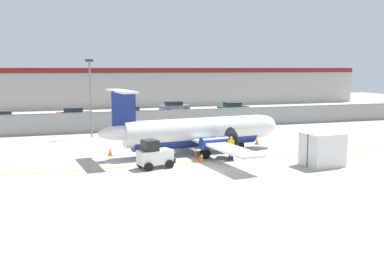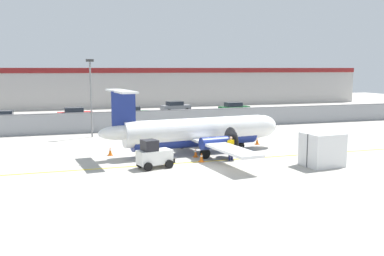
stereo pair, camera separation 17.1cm
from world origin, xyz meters
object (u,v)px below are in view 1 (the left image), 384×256
traffic_cone_far_left (202,157)px  traffic_cone_far_right (196,153)px  ground_crew_worker (231,147)px  parked_car_0 (3,118)px  parked_car_1 (74,114)px  parked_car_3 (174,107)px  parked_car_2 (131,113)px  commuter_airplane (199,132)px  traffic_cone_near_left (110,151)px  apron_light_pole (90,91)px  parked_car_4 (233,108)px  baggage_tug (154,155)px  traffic_cone_near_right (257,141)px  cargo_container (322,149)px

traffic_cone_far_left → traffic_cone_far_right: 1.68m
ground_crew_worker → parked_car_0: size_ratio=0.40×
parked_car_1 → traffic_cone_far_left: bearing=-75.8°
parked_car_1 → parked_car_3: size_ratio=0.97×
parked_car_2 → parked_car_3: (7.39, 6.50, 0.00)m
commuter_airplane → traffic_cone_near_left: (-6.64, 1.00, -1.29)m
apron_light_pole → parked_car_0: bearing=128.0°
parked_car_3 → ground_crew_worker: bearing=-106.4°
parked_car_2 → apron_light_pole: size_ratio=0.60×
parked_car_4 → traffic_cone_far_right: bearing=-122.1°
baggage_tug → parked_car_0: baggage_tug is taller
traffic_cone_far_right → traffic_cone_near_left: bearing=157.3°
traffic_cone_near_right → traffic_cone_far_left: same height
ground_crew_worker → parked_car_3: (4.80, 32.27, -0.06)m
ground_crew_worker → parked_car_3: size_ratio=0.39×
baggage_tug → traffic_cone_far_left: (3.53, 0.79, -0.54)m
traffic_cone_far_left → apron_light_pole: size_ratio=0.09×
commuter_airplane → parked_car_4: 28.11m
cargo_container → traffic_cone_near_right: size_ratio=4.00×
parked_car_3 → apron_light_pole: 23.28m
parked_car_2 → traffic_cone_far_left: bearing=-81.8°
commuter_airplane → traffic_cone_near_right: 6.31m
parked_car_2 → parked_car_0: bearing=-168.9°
traffic_cone_far_right → parked_car_2: size_ratio=0.15×
baggage_tug → traffic_cone_far_left: size_ratio=3.94×
parked_car_0 → apron_light_pole: size_ratio=0.58×
parked_car_3 → apron_light_pole: bearing=-133.2°
traffic_cone_near_left → parked_car_0: parked_car_0 is taller
baggage_tug → commuter_airplane: bearing=28.4°
traffic_cone_far_right → cargo_container: bearing=-36.1°
traffic_cone_far_right → parked_car_0: 27.60m
traffic_cone_near_right → parked_car_1: (-14.11, 21.19, 0.58)m
traffic_cone_near_right → traffic_cone_far_right: 7.43m
cargo_container → parked_car_3: size_ratio=0.58×
apron_light_pole → traffic_cone_far_left: bearing=-64.5°
parked_car_0 → parked_car_4: bearing=7.3°
parked_car_0 → parked_car_3: size_ratio=0.96×
parked_car_0 → parked_car_4: size_ratio=0.98×
baggage_tug → parked_car_3: baggage_tug is taller
commuter_airplane → ground_crew_worker: commuter_airplane is taller
baggage_tug → parked_car_4: (17.82, 28.62, 0.04)m
traffic_cone_near_right → parked_car_1: parked_car_1 is taller
commuter_airplane → ground_crew_worker: size_ratio=9.46×
baggage_tug → traffic_cone_far_right: (3.66, 2.47, -0.54)m
apron_light_pole → traffic_cone_far_right: bearing=-60.9°
traffic_cone_far_left → cargo_container: bearing=-25.9°
commuter_airplane → cargo_container: bearing=-52.9°
traffic_cone_near_left → ground_crew_worker: bearing=-28.5°
ground_crew_worker → traffic_cone_far_right: (-2.00, 1.82, -0.64)m
traffic_cone_near_left → parked_car_1: parked_car_1 is taller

